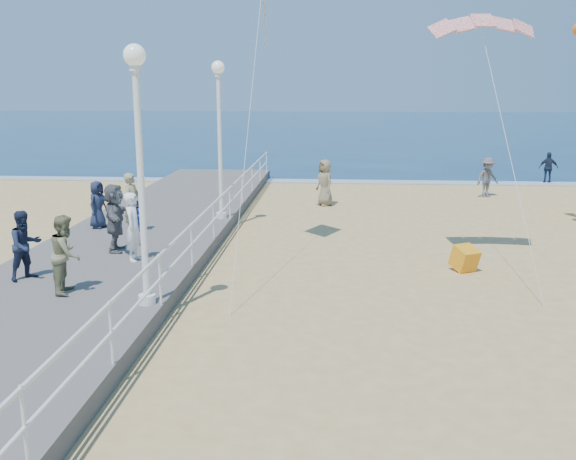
# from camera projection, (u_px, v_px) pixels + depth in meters

# --- Properties ---
(ground) EXTENTS (160.00, 160.00, 0.00)m
(ground) POSITION_uv_depth(u_px,v_px,m) (401.00, 328.00, 13.30)
(ground) COLOR tan
(ground) RESTS_ON ground
(ocean) EXTENTS (160.00, 90.00, 0.05)m
(ocean) POSITION_uv_depth(u_px,v_px,m) (348.00, 127.00, 76.51)
(ocean) COLOR #0D2B4E
(ocean) RESTS_ON ground
(surf_line) EXTENTS (160.00, 1.20, 0.04)m
(surf_line) POSITION_uv_depth(u_px,v_px,m) (363.00, 182.00, 33.23)
(surf_line) COLOR silver
(surf_line) RESTS_ON ground
(boardwalk) EXTENTS (5.00, 44.00, 0.40)m
(boardwalk) POSITION_uv_depth(u_px,v_px,m) (50.00, 310.00, 13.80)
(boardwalk) COLOR slate
(boardwalk) RESTS_ON ground
(railing) EXTENTS (0.05, 42.00, 0.55)m
(railing) POSITION_uv_depth(u_px,v_px,m) (159.00, 265.00, 13.39)
(railing) COLOR white
(railing) RESTS_ON boardwalk
(lamp_post_mid) EXTENTS (0.44, 0.44, 5.32)m
(lamp_post_mid) POSITION_uv_depth(u_px,v_px,m) (139.00, 150.00, 12.88)
(lamp_post_mid) COLOR white
(lamp_post_mid) RESTS_ON boardwalk
(lamp_post_far) EXTENTS (0.44, 0.44, 5.32)m
(lamp_post_far) POSITION_uv_depth(u_px,v_px,m) (219.00, 123.00, 21.64)
(lamp_post_far) COLOR white
(lamp_post_far) RESTS_ON boardwalk
(woman_holding_toddler) EXTENTS (0.47, 0.69, 1.82)m
(woman_holding_toddler) POSITION_uv_depth(u_px,v_px,m) (134.00, 227.00, 16.76)
(woman_holding_toddler) COLOR white
(woman_holding_toddler) RESTS_ON boardwalk
(toddler_held) EXTENTS (0.30, 0.38, 0.75)m
(toddler_held) POSITION_uv_depth(u_px,v_px,m) (140.00, 214.00, 16.83)
(toddler_held) COLOR blue
(toddler_held) RESTS_ON boardwalk
(spectator_1) EXTENTS (0.78, 0.94, 1.76)m
(spectator_1) POSITION_uv_depth(u_px,v_px,m) (66.00, 254.00, 14.19)
(spectator_1) COLOR #7C7B55
(spectator_1) RESTS_ON boardwalk
(spectator_4) EXTENTS (0.69, 0.86, 1.53)m
(spectator_4) POSITION_uv_depth(u_px,v_px,m) (98.00, 205.00, 20.66)
(spectator_4) COLOR #1B233C
(spectator_4) RESTS_ON boardwalk
(spectator_5) EXTENTS (0.87, 1.83, 1.90)m
(spectator_5) POSITION_uv_depth(u_px,v_px,m) (115.00, 218.00, 17.71)
(spectator_5) COLOR #58595D
(spectator_5) RESTS_ON boardwalk
(spectator_6) EXTENTS (0.60, 0.77, 1.88)m
(spectator_6) POSITION_uv_depth(u_px,v_px,m) (132.00, 203.00, 19.98)
(spectator_6) COLOR gray
(spectator_6) RESTS_ON boardwalk
(spectator_7) EXTENTS (0.97, 1.02, 1.66)m
(spectator_7) POSITION_uv_depth(u_px,v_px,m) (25.00, 245.00, 15.17)
(spectator_7) COLOR #1B233B
(spectator_7) RESTS_ON boardwalk
(beach_walker_a) EXTENTS (1.33, 1.13, 1.78)m
(beach_walker_a) POSITION_uv_depth(u_px,v_px,m) (487.00, 177.00, 28.72)
(beach_walker_a) COLOR #535257
(beach_walker_a) RESTS_ON ground
(beach_walker_b) EXTENTS (0.98, 0.51, 1.60)m
(beach_walker_b) POSITION_uv_depth(u_px,v_px,m) (548.00, 168.00, 32.71)
(beach_walker_b) COLOR #192338
(beach_walker_b) RESTS_ON ground
(beach_walker_c) EXTENTS (1.03, 1.12, 1.93)m
(beach_walker_c) POSITION_uv_depth(u_px,v_px,m) (325.00, 183.00, 26.65)
(beach_walker_c) COLOR #7B6F55
(beach_walker_c) RESTS_ON ground
(box_kite) EXTENTS (0.83, 0.89, 0.74)m
(box_kite) POSITION_uv_depth(u_px,v_px,m) (465.00, 261.00, 17.31)
(box_kite) COLOR #E75B0D
(box_kite) RESTS_ON ground
(kite_parafoil) EXTENTS (2.72, 0.94, 0.65)m
(kite_parafoil) POSITION_uv_depth(u_px,v_px,m) (483.00, 20.00, 16.65)
(kite_parafoil) COLOR red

